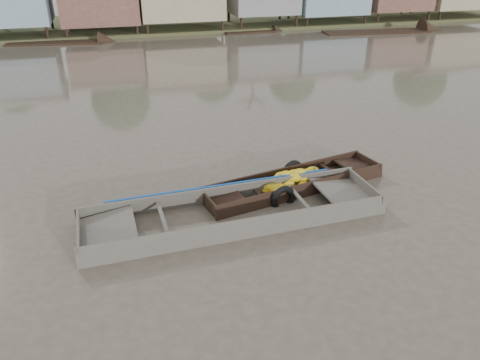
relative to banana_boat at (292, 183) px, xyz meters
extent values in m
plane|color=#4C473A|center=(-1.33, -1.09, -0.17)|extent=(120.00, 120.00, 0.00)
cube|color=#384723|center=(-1.33, 31.91, -0.17)|extent=(120.00, 12.00, 0.50)
cube|color=#7895A6|center=(-11.83, 28.41, 2.53)|extent=(6.20, 5.20, 3.20)
cube|color=brown|center=(-5.13, 28.41, 2.03)|extent=(5.80, 4.60, 2.70)
cube|color=black|center=(0.09, 0.04, -0.25)|extent=(5.81, 2.23, 0.08)
cube|color=black|center=(-0.04, 0.64, -0.02)|extent=(5.74, 1.34, 0.54)
cube|color=black|center=(0.21, -0.57, -0.02)|extent=(5.74, 1.34, 0.54)
cube|color=black|center=(2.88, 0.62, -0.02)|extent=(0.32, 1.25, 0.51)
cube|color=black|center=(2.39, 0.52, 0.04)|extent=(1.19, 1.27, 0.20)
cube|color=black|center=(-2.71, -0.54, -0.02)|extent=(0.32, 1.25, 0.51)
cube|color=black|center=(-2.22, -0.44, 0.04)|extent=(1.19, 1.27, 0.20)
cube|color=black|center=(-1.25, -0.24, 0.08)|extent=(0.35, 1.21, 0.05)
cube|color=black|center=(1.42, 0.31, 0.08)|extent=(0.35, 1.21, 0.05)
ellipsoid|color=yellow|center=(-0.11, -0.09, 0.19)|extent=(0.49, 0.38, 0.27)
ellipsoid|color=yellow|center=(0.31, -0.11, 0.15)|extent=(0.45, 0.36, 0.25)
ellipsoid|color=yellow|center=(0.02, -0.14, 0.25)|extent=(0.50, 0.39, 0.27)
ellipsoid|color=yellow|center=(0.67, 0.45, 0.05)|extent=(0.45, 0.36, 0.25)
ellipsoid|color=yellow|center=(0.59, -0.03, 0.22)|extent=(0.41, 0.32, 0.22)
ellipsoid|color=yellow|center=(-0.57, -0.04, 0.16)|extent=(0.45, 0.35, 0.25)
ellipsoid|color=yellow|center=(-0.12, 0.26, 0.12)|extent=(0.42, 0.33, 0.23)
ellipsoid|color=yellow|center=(0.25, -0.28, 0.04)|extent=(0.42, 0.33, 0.23)
ellipsoid|color=yellow|center=(1.12, -0.11, 0.01)|extent=(0.43, 0.34, 0.24)
ellipsoid|color=yellow|center=(-0.19, 0.03, 0.28)|extent=(0.50, 0.39, 0.27)
ellipsoid|color=yellow|center=(-0.21, -0.31, 0.14)|extent=(0.40, 0.32, 0.22)
ellipsoid|color=yellow|center=(0.18, -0.05, 0.19)|extent=(0.47, 0.37, 0.26)
ellipsoid|color=yellow|center=(-0.12, 0.20, 0.16)|extent=(0.46, 0.37, 0.26)
ellipsoid|color=yellow|center=(-0.87, -0.03, 0.06)|extent=(0.48, 0.38, 0.26)
ellipsoid|color=yellow|center=(0.01, 0.15, 0.19)|extent=(0.50, 0.39, 0.27)
ellipsoid|color=yellow|center=(-0.62, -0.31, 0.07)|extent=(0.52, 0.41, 0.29)
ellipsoid|color=yellow|center=(-0.52, -0.40, 0.01)|extent=(0.51, 0.40, 0.28)
ellipsoid|color=yellow|center=(0.88, 0.05, 0.11)|extent=(0.48, 0.38, 0.26)
ellipsoid|color=yellow|center=(0.46, 0.06, 0.20)|extent=(0.48, 0.38, 0.26)
ellipsoid|color=yellow|center=(0.27, 0.43, 0.08)|extent=(0.45, 0.35, 0.25)
ellipsoid|color=yellow|center=(0.26, 0.04, 0.28)|extent=(0.53, 0.42, 0.29)
ellipsoid|color=yellow|center=(-0.57, -0.41, 0.03)|extent=(0.51, 0.40, 0.28)
ellipsoid|color=yellow|center=(-0.17, 0.12, 0.17)|extent=(0.46, 0.36, 0.25)
ellipsoid|color=yellow|center=(-0.26, 0.27, 0.16)|extent=(0.41, 0.33, 0.23)
ellipsoid|color=yellow|center=(0.31, 0.48, 0.07)|extent=(0.43, 0.34, 0.24)
ellipsoid|color=yellow|center=(-0.75, -0.18, 0.08)|extent=(0.52, 0.41, 0.29)
ellipsoid|color=yellow|center=(-0.84, -0.21, -0.01)|extent=(0.40, 0.32, 0.22)
ellipsoid|color=yellow|center=(0.85, 0.42, 0.10)|extent=(0.51, 0.40, 0.28)
ellipsoid|color=yellow|center=(-0.73, -0.48, -0.03)|extent=(0.42, 0.33, 0.23)
ellipsoid|color=yellow|center=(-0.44, -0.01, 0.19)|extent=(0.52, 0.41, 0.29)
ellipsoid|color=yellow|center=(-0.53, -0.31, 0.08)|extent=(0.46, 0.37, 0.26)
ellipsoid|color=yellow|center=(0.10, 0.13, 0.26)|extent=(0.40, 0.31, 0.22)
cylinder|color=#3F6626|center=(-0.42, -0.07, 0.28)|extent=(0.04, 0.04, 0.19)
cylinder|color=#3F6626|center=(0.29, 0.08, 0.28)|extent=(0.04, 0.04, 0.19)
cylinder|color=#3F6626|center=(0.80, 0.18, 0.28)|extent=(0.04, 0.04, 0.19)
torus|color=black|center=(0.35, 0.81, 0.00)|extent=(0.73, 0.33, 0.71)
torus|color=black|center=(-0.58, -0.82, 0.00)|extent=(0.82, 0.34, 0.80)
cube|color=#49453E|center=(-2.13, -1.20, -0.25)|extent=(8.01, 2.02, 0.08)
cube|color=#49453E|center=(-2.17, -0.23, 0.03)|extent=(8.12, 0.48, 0.65)
cube|color=#49453E|center=(-2.09, -2.17, 0.03)|extent=(8.12, 0.48, 0.65)
cube|color=#49453E|center=(1.84, -1.05, 0.03)|extent=(0.14, 1.98, 0.62)
cube|color=#49453E|center=(1.15, -1.07, 0.11)|extent=(1.44, 1.76, 0.25)
cube|color=#49453E|center=(-6.10, -1.35, 0.03)|extent=(0.14, 1.98, 0.62)
cube|color=#49453E|center=(-5.41, -1.33, 0.11)|extent=(1.44, 1.76, 0.25)
cube|color=#49453E|center=(-4.03, -1.27, 0.16)|extent=(0.17, 1.91, 0.05)
cube|color=#49453E|center=(-0.23, -1.13, 0.16)|extent=(0.17, 1.91, 0.05)
cube|color=#665E54|center=(-2.13, -1.20, -0.20)|extent=(6.10, 1.79, 0.02)
cube|color=#0E4595|center=(-2.17, -0.16, 0.28)|extent=(6.56, 0.35, 0.16)
torus|color=olive|center=(0.72, -1.41, -0.17)|extent=(0.45, 0.45, 0.06)
torus|color=olive|center=(0.72, -1.41, -0.13)|extent=(0.37, 0.37, 0.06)
cube|color=black|center=(6.42, 25.76, -0.22)|extent=(4.29, 1.07, 0.35)
cube|color=black|center=(16.22, 23.16, -0.22)|extent=(8.75, 2.77, 0.35)
cube|color=black|center=(-8.51, 25.25, -0.22)|extent=(6.84, 2.34, 0.35)
camera|label=1|loc=(-4.84, -11.64, 6.56)|focal=35.00mm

